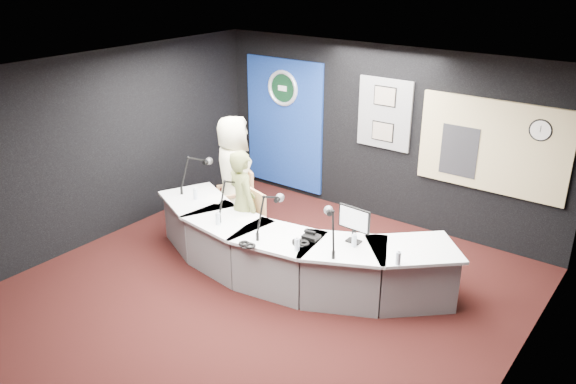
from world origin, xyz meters
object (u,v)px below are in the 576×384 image
Objects in this scene: broadcast_desk at (286,250)px; armchair_left at (235,200)px; person_woman at (243,205)px; armchair_right at (243,224)px; person_man at (234,173)px.

armchair_left reaches higher than broadcast_desk.
broadcast_desk is at bearing -164.20° from person_woman.
armchair_left is at bearing 154.92° from broadcast_desk.
armchair_right is 0.62× the size of person_woman.
person_man reaches higher than broadcast_desk.
armchair_left is at bearing 155.59° from armchair_right.
broadcast_desk is 0.92m from person_woman.
person_man is (-1.54, 0.72, 0.53)m from broadcast_desk.
armchair_left is 1.03m from person_woman.
armchair_right is 0.55× the size of person_man.
armchair_left is 0.58× the size of person_woman.
armchair_left is at bearing -20.18° from person_woman.
broadcast_desk is at bearing 6.39° from armchair_left.
armchair_right reaches higher than broadcast_desk.
person_woman is (-0.81, 0.08, 0.42)m from broadcast_desk.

